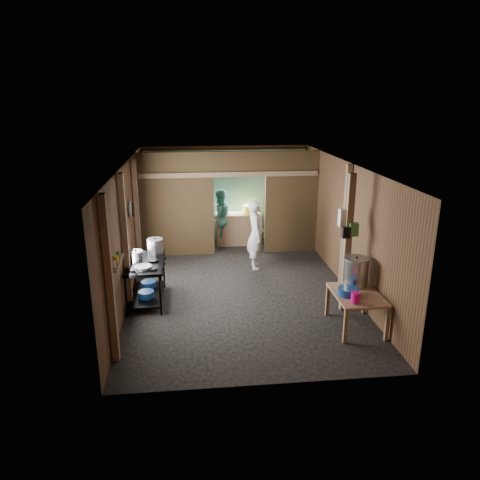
{
  "coord_description": "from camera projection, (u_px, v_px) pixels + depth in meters",
  "views": [
    {
      "loc": [
        -0.95,
        -8.93,
        3.88
      ],
      "look_at": [
        0.0,
        -0.2,
        1.1
      ],
      "focal_mm": 34.12,
      "sensor_mm": 36.0,
      "label": 1
    }
  ],
  "objects": [
    {
      "name": "pan_lid_big",
      "position": [
        130.0,
        209.0,
        9.38
      ],
      "size": [
        0.03,
        0.34,
        0.34
      ],
      "primitive_type": "cylinder",
      "rotation": [
        0.0,
        1.57,
        0.0
      ],
      "color": "gray",
      "rests_on": "wall_left"
    },
    {
      "name": "worker_back",
      "position": [
        220.0,
        218.0,
        12.22
      ],
      "size": [
        0.91,
        0.83,
        1.53
      ],
      "primitive_type": "imported",
      "rotation": [
        0.0,
        0.0,
        3.55
      ],
      "color": "teal",
      "rests_on": "floor"
    },
    {
      "name": "post_right",
      "position": [
        345.0,
        227.0,
        9.38
      ],
      "size": [
        0.1,
        0.12,
        2.6
      ],
      "primitive_type": "cube",
      "color": "#9B7B5E",
      "rests_on": "floor"
    },
    {
      "name": "turquoise_panel",
      "position": [
        226.0,
        195.0,
        12.61
      ],
      "size": [
        4.4,
        0.06,
        2.5
      ],
      "primitive_type": "cube",
      "color": "#79A7A1",
      "rests_on": "wall_back"
    },
    {
      "name": "bag_black",
      "position": [
        346.0,
        233.0,
        8.14
      ],
      "size": [
        0.14,
        0.1,
        0.2
      ],
      "primitive_type": "cube",
      "color": "black",
      "rests_on": "post_free"
    },
    {
      "name": "stove_pot_large",
      "position": [
        155.0,
        247.0,
        9.2
      ],
      "size": [
        0.4,
        0.4,
        0.33
      ],
      "primitive_type": null,
      "rotation": [
        0.0,
        0.0,
        0.29
      ],
      "color": "#B6B7BF",
      "rests_on": "gas_range"
    },
    {
      "name": "partition_right",
      "position": [
        291.0,
        202.0,
        11.59
      ],
      "size": [
        1.35,
        0.1,
        2.6
      ],
      "primitive_type": "cube",
      "color": "brown",
      "rests_on": "floor"
    },
    {
      "name": "partition_header",
      "position": [
        240.0,
        164.0,
        11.15
      ],
      "size": [
        1.3,
        0.1,
        0.6
      ],
      "primitive_type": "cube",
      "color": "brown",
      "rests_on": "wall_back"
    },
    {
      "name": "ceiling",
      "position": [
        239.0,
        164.0,
        8.95
      ],
      "size": [
        4.5,
        7.0,
        0.0
      ],
      "primitive_type": "cube",
      "color": "black",
      "rests_on": "ground"
    },
    {
      "name": "wall_left",
      "position": [
        127.0,
        231.0,
        9.11
      ],
      "size": [
        0.0,
        7.0,
        2.6
      ],
      "primitive_type": "cube",
      "color": "brown",
      "rests_on": "ground"
    },
    {
      "name": "partition_left",
      "position": [
        176.0,
        205.0,
        11.29
      ],
      "size": [
        1.85,
        0.1,
        2.6
      ],
      "primitive_type": "cube",
      "color": "brown",
      "rests_on": "floor"
    },
    {
      "name": "bag_white",
      "position": [
        345.0,
        218.0,
        8.22
      ],
      "size": [
        0.22,
        0.15,
        0.32
      ],
      "primitive_type": "cube",
      "color": "silver",
      "rests_on": "post_free"
    },
    {
      "name": "wall_right",
      "position": [
        345.0,
        225.0,
        9.57
      ],
      "size": [
        0.0,
        7.0,
        2.6
      ],
      "primitive_type": "cube",
      "color": "brown",
      "rests_on": "ground"
    },
    {
      "name": "post_left_c",
      "position": [
        137.0,
        216.0,
        10.25
      ],
      "size": [
        0.1,
        0.12,
        2.6
      ],
      "primitive_type": "cube",
      "color": "#9B7B5E",
      "rests_on": "floor"
    },
    {
      "name": "blue_tub_back",
      "position": [
        148.0,
        284.0,
        9.27
      ],
      "size": [
        0.3,
        0.3,
        0.12
      ],
      "primitive_type": "cylinder",
      "color": "navy",
      "rests_on": "gas_range"
    },
    {
      "name": "jar_yellow",
      "position": [
        116.0,
        259.0,
        7.08
      ],
      "size": [
        0.08,
        0.08,
        0.1
      ],
      "primitive_type": "cylinder",
      "color": "yellow",
      "rests_on": "wall_shelf"
    },
    {
      "name": "post_left_a",
      "position": [
        110.0,
        281.0,
        6.65
      ],
      "size": [
        0.1,
        0.12,
        2.6
      ],
      "primitive_type": "cube",
      "color": "#9B7B5E",
      "rests_on": "floor"
    },
    {
      "name": "wall_shelf",
      "position": [
        116.0,
        263.0,
        7.1
      ],
      "size": [
        0.14,
        0.8,
        0.03
      ],
      "primitive_type": "cube",
      "color": "#9B7B5E",
      "rests_on": "wall_left"
    },
    {
      "name": "knife",
      "position": [
        364.0,
        305.0,
        7.37
      ],
      "size": [
        0.3,
        0.11,
        0.01
      ],
      "primitive_type": "cube",
      "rotation": [
        0.0,
        0.0,
        -0.25
      ],
      "color": "#B6B7BF",
      "rests_on": "prep_table"
    },
    {
      "name": "yellow_tub",
      "position": [
        250.0,
        209.0,
        12.3
      ],
      "size": [
        0.39,
        0.39,
        0.21
      ],
      "primitive_type": "cylinder",
      "color": "yellow",
      "rests_on": "back_counter"
    },
    {
      "name": "frying_pan",
      "position": [
        143.0,
        267.0,
        8.42
      ],
      "size": [
        0.5,
        0.62,
        0.07
      ],
      "primitive_type": null,
      "rotation": [
        0.0,
        0.0,
        0.42
      ],
      "color": "gray",
      "rests_on": "gas_range"
    },
    {
      "name": "wall_clock",
      "position": [
        235.0,
        172.0,
        12.41
      ],
      "size": [
        0.2,
        0.03,
        0.2
      ],
      "primitive_type": "cylinder",
      "rotation": [
        1.57,
        0.0,
        0.0
      ],
      "color": "silver",
      "rests_on": "wall_back"
    },
    {
      "name": "bag_green",
      "position": [
        353.0,
        229.0,
        8.16
      ],
      "size": [
        0.16,
        0.12,
        0.24
      ],
      "primitive_type": "cube",
      "color": "#428741",
      "rests_on": "post_free"
    },
    {
      "name": "stock_pot",
      "position": [
        356.0,
        272.0,
        8.12
      ],
      "size": [
        0.61,
        0.61,
        0.53
      ],
      "primitive_type": null,
      "rotation": [
        0.0,
        0.0,
        -0.42
      ],
      "color": "#B6B7BF",
      "rests_on": "prep_table"
    },
    {
      "name": "stove_pot_med",
      "position": [
        136.0,
        257.0,
        8.75
      ],
      "size": [
        0.3,
        0.3,
        0.24
      ],
      "primitive_type": null,
      "rotation": [
        0.0,
        0.0,
        -0.1
      ],
      "color": "#B6B7BF",
      "rests_on": "gas_range"
    },
    {
      "name": "prep_table",
      "position": [
        356.0,
        311.0,
        7.92
      ],
      "size": [
        0.79,
        1.08,
        0.64
      ],
      "primitive_type": null,
      "color": "tan",
      "rests_on": "floor"
    },
    {
      "name": "wall_back",
      "position": [
        226.0,
        193.0,
        12.66
      ],
      "size": [
        4.5,
        0.0,
        2.6
      ],
      "primitive_type": "cube",
      "color": "brown",
      "rests_on": "ground"
    },
    {
      "name": "wall_front",
      "position": [
        267.0,
        300.0,
        6.02
      ],
      "size": [
        4.5,
        0.0,
        2.6
      ],
      "primitive_type": "cube",
      "color": "brown",
      "rests_on": "ground"
    },
    {
      "name": "wash_basin",
      "position": [
        348.0,
        291.0,
        7.75
      ],
      "size": [
        0.39,
        0.39,
        0.13
      ],
      "primitive_type": "cylinder",
      "rotation": [
        0.0,
        0.0,
        -0.14
      ],
      "color": "navy",
      "rests_on": "prep_table"
    },
    {
      "name": "stove_saucepan",
      "position": [
        138.0,
        253.0,
        9.09
      ],
      "size": [
        0.21,
        0.21,
        0.11
      ],
      "primitive_type": "cylinder",
      "rotation": [
        0.0,
        0.0,
        0.23
      ],
      "color": "#B6B7BF",
      "rests_on": "gas_range"
    },
    {
      "name": "cross_beam",
      "position": [
        230.0,
        174.0,
        11.15
      ],
      "size": [
        4.4,
        0.12,
        0.12
      ],
      "primitive_type": "cube",
      "color": "#9B7B5E",
      "rests_on": "wall_left"
    },
    {
      "name": "post_left_b",
      "position": [
        126.0,
        243.0,
        8.36
      ],
      "size": [
        0.1,
        0.12,
        2.6
      ],
      "primitive_type": "cube",
      "color": "#9B7B5E",
      "rests_on": "floor"
    },
    {
      "name": "pink_bucket",
      "position": [
        355.0,
        297.0,
        7.48
      ],
      "size": [
        0.17,
        0.17,
        0.17
      ],
      "primitive_type": "cylinder",
      "rotation": [
        0.0,
        0.0,
        0.16
      ],
      "color": "#F20C93",
      "rests_on": "prep_table"
    },
    {
      "name": "post_free",
      "position": [
        347.0,
        244.0,
        8.3
      ],
      "size": [
        0.12,
        0.12,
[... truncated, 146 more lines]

